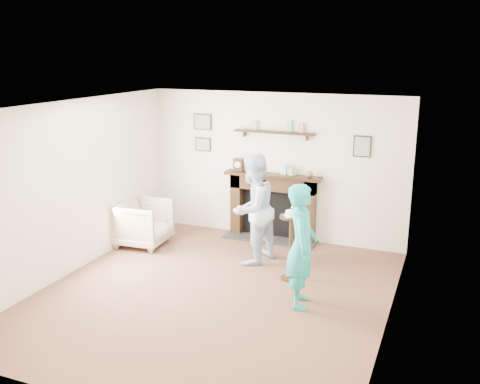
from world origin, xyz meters
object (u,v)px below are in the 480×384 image
pedestal_table (291,235)px  armchair (144,244)px  woman (300,304)px  man (252,261)px

pedestal_table → armchair: bearing=171.5°
armchair → woman: 3.25m
armchair → woman: size_ratio=0.52×
man → pedestal_table: bearing=77.1°
woman → pedestal_table: pedestal_table is taller
armchair → man: man is taller
armchair → man: 1.97m
man → pedestal_table: 1.07m
woman → pedestal_table: size_ratio=1.48×
woman → man: bearing=28.9°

